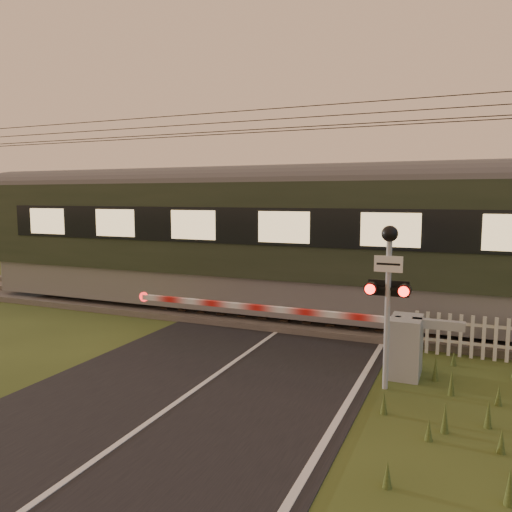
% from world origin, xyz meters
% --- Properties ---
extents(ground, '(160.00, 160.00, 0.00)m').
position_xyz_m(ground, '(0.00, 0.00, 0.00)').
color(ground, '#314018').
rests_on(ground, ground).
extents(road, '(6.00, 140.00, 0.03)m').
position_xyz_m(road, '(0.02, -0.23, 0.01)').
color(road, black).
rests_on(road, ground).
extents(track_bed, '(140.00, 3.40, 0.39)m').
position_xyz_m(track_bed, '(0.00, 6.50, 0.07)').
color(track_bed, '#47423D').
rests_on(track_bed, ground).
extents(overhead_wires, '(120.00, 0.62, 0.62)m').
position_xyz_m(overhead_wires, '(0.00, 6.50, 5.72)').
color(overhead_wires, black).
rests_on(overhead_wires, ground).
extents(boom_gate, '(7.52, 0.93, 1.23)m').
position_xyz_m(boom_gate, '(3.15, 2.91, 0.68)').
color(boom_gate, gray).
rests_on(boom_gate, ground).
extents(crossing_signal, '(0.78, 0.34, 3.07)m').
position_xyz_m(crossing_signal, '(3.24, 2.03, 2.11)').
color(crossing_signal, gray).
rests_on(crossing_signal, ground).
extents(picket_fence, '(3.09, 0.08, 0.97)m').
position_xyz_m(picket_fence, '(4.98, 4.60, 0.49)').
color(picket_fence, silver).
rests_on(picket_fence, ground).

